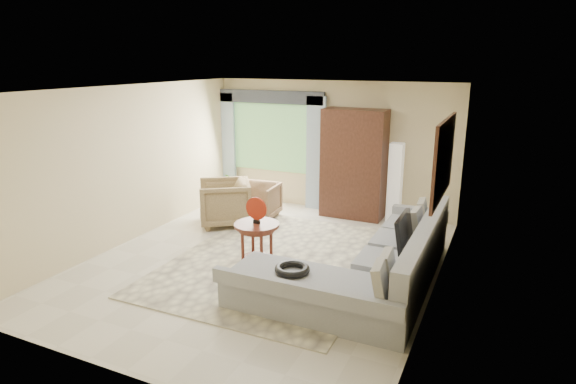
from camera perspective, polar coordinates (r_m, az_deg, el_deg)
The scene contains 17 objects.
ground at distance 7.45m, azimuth -2.91°, elevation -8.25°, with size 6.00×6.00×0.00m, color silver.
area_rug at distance 7.47m, azimuth -1.12°, elevation -8.09°, with size 3.00×4.00×0.02m, color #F7EFC3.
sectional_sofa at distance 6.60m, azimuth 10.34°, elevation -9.05°, with size 2.30×3.46×0.90m.
tv_screen at distance 6.76m, azimuth 13.62°, elevation -4.63°, with size 0.06×0.74×0.48m, color black.
garden_hose at distance 5.88m, azimuth 0.51°, elevation -9.13°, with size 0.43×0.43×0.09m, color black.
coffee_table at distance 7.19m, azimuth -3.70°, elevation -6.13°, with size 0.67×0.67×0.67m.
red_disc at distance 7.01m, azimuth -3.77°, elevation -1.97°, with size 0.34×0.34×0.03m, color #A02310.
armchair_left at distance 9.02m, azimuth -7.51°, elevation -1.25°, with size 0.90×0.92×0.84m, color #9D8255.
armchair_right at distance 9.31m, azimuth -3.62°, elevation -1.07°, with size 0.74×0.77×0.70m, color #9A7454.
potted_plant at distance 10.68m, azimuth -6.39°, elevation 0.70°, with size 0.52×0.45×0.58m, color #999999.
armoire at distance 9.34m, azimuth 7.81°, elevation 3.31°, with size 1.20×0.55×2.10m, color black.
floor_lamp at distance 9.27m, azimuth 12.57°, elevation 1.09°, with size 0.24×0.24×1.50m, color silver.
window at distance 10.21m, azimuth -1.99°, elevation 6.47°, with size 1.80×0.04×1.40m, color #669E59.
curtain_left at distance 10.68m, azimuth -7.26°, elevation 5.40°, with size 0.40×0.08×2.30m, color #9EB7CC.
curtain_right at distance 9.74m, azimuth 3.32°, elevation 4.54°, with size 0.40×0.08×2.30m, color #9EB7CC.
valance at distance 10.05m, azimuth -2.22°, elevation 11.21°, with size 2.40×0.12×0.26m, color #1E232D.
wall_mirror at distance 6.54m, azimuth 17.93°, elevation 3.74°, with size 0.05×1.70×1.05m.
Camera 1 is at (3.20, -6.03, 2.99)m, focal length 30.00 mm.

